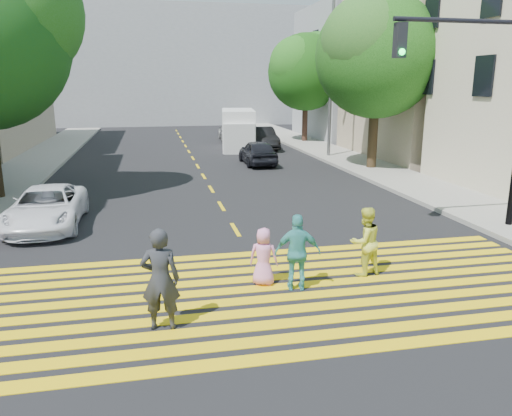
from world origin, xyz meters
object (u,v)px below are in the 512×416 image
object	(u,v)px
tree_right_near	(378,49)
dark_car_parked	(262,138)
pedestrian_man	(160,279)
pedestrian_extra	(298,252)
pedestrian_woman	(365,242)
traffic_signal	(490,91)
tree_right_far	(307,68)
white_van	(238,131)
white_sedan	(46,208)
dark_car_near	(258,152)
silver_car	(233,131)
pedestrian_child	(264,257)

from	to	relation	value
tree_right_near	dark_car_parked	distance (m)	11.10
pedestrian_man	pedestrian_extra	bearing A→B (deg)	-149.83
pedestrian_man	pedestrian_woman	bearing A→B (deg)	-152.14
pedestrian_extra	traffic_signal	size ratio (longest dim) A/B	0.26
pedestrian_man	traffic_signal	bearing A→B (deg)	-147.70
tree_right_far	pedestrian_woman	bearing A→B (deg)	-104.39
dark_car_parked	tree_right_far	bearing A→B (deg)	38.13
white_van	tree_right_near	bearing A→B (deg)	-52.74
white_sedan	pedestrian_woman	bearing A→B (deg)	-35.86
tree_right_near	white_sedan	world-z (taller)	tree_right_near
tree_right_far	dark_car_near	distance (m)	11.88
silver_car	traffic_signal	xyz separation A→B (m)	(3.11, -25.17, 3.33)
pedestrian_woman	pedestrian_extra	size ratio (longest dim) A/B	0.96
dark_car_parked	traffic_signal	xyz separation A→B (m)	(1.99, -19.89, 3.32)
tree_right_far	white_van	size ratio (longest dim) A/B	1.39
white_sedan	dark_car_near	world-z (taller)	dark_car_near
pedestrian_child	traffic_signal	world-z (taller)	traffic_signal
tree_right_far	traffic_signal	distance (m)	23.08
pedestrian_extra	dark_car_parked	xyz separation A→B (m)	(4.32, 22.90, -0.10)
pedestrian_child	pedestrian_extra	bearing A→B (deg)	168.54
white_van	traffic_signal	distance (m)	20.64
pedestrian_child	traffic_signal	size ratio (longest dim) A/B	0.20
white_sedan	traffic_signal	size ratio (longest dim) A/B	0.70
pedestrian_woman	dark_car_parked	bearing A→B (deg)	-110.50
pedestrian_woman	white_van	xyz separation A→B (m)	(1.05, 22.65, 0.43)
silver_car	white_sedan	bearing A→B (deg)	70.50
white_van	dark_car_parked	bearing A→B (deg)	-0.65
pedestrian_woman	dark_car_parked	world-z (taller)	pedestrian_woman
tree_right_near	white_van	xyz separation A→B (m)	(-5.20, 9.40, -4.62)
pedestrian_child	pedestrian_extra	world-z (taller)	pedestrian_extra
pedestrian_woman	pedestrian_extra	xyz separation A→B (m)	(-1.72, -0.50, 0.03)
pedestrian_extra	white_van	distance (m)	23.32
silver_car	dark_car_parked	world-z (taller)	dark_car_parked
tree_right_near	traffic_signal	world-z (taller)	tree_right_near
tree_right_far	white_van	xyz separation A→B (m)	(-5.49, -2.82, -4.10)
white_van	traffic_signal	size ratio (longest dim) A/B	0.91
pedestrian_extra	white_van	world-z (taller)	white_van
tree_right_near	dark_car_near	bearing A→B (deg)	151.90
tree_right_near	pedestrian_man	distance (m)	19.06
tree_right_near	tree_right_far	world-z (taller)	tree_right_near
tree_right_near	tree_right_far	distance (m)	12.24
pedestrian_man	pedestrian_woman	size ratio (longest dim) A/B	1.18
tree_right_far	dark_car_parked	xyz separation A→B (m)	(-3.93, -3.07, -4.60)
pedestrian_man	silver_car	xyz separation A→B (m)	(6.03, 29.35, -0.22)
pedestrian_man	dark_car_near	distance (m)	18.58
silver_car	white_van	bearing A→B (deg)	88.32
dark_car_near	white_van	bearing A→B (deg)	-90.72
tree_right_far	white_sedan	world-z (taller)	tree_right_far
tree_right_far	silver_car	bearing A→B (deg)	156.35
traffic_signal	white_van	bearing A→B (deg)	98.88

